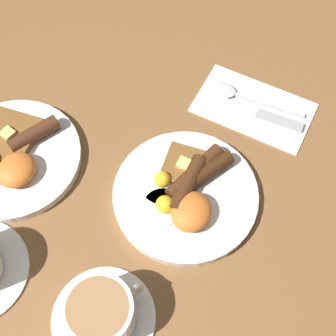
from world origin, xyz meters
name	(u,v)px	position (x,y,z in m)	size (l,w,h in m)	color
ground_plane	(185,197)	(0.00, 0.00, 0.00)	(3.00, 3.00, 0.00)	brown
breakfast_plate_near	(186,192)	(0.00, 0.00, 0.01)	(0.23, 0.23, 0.05)	silver
breakfast_plate_far	(11,156)	(-0.06, 0.29, 0.01)	(0.23, 0.23, 0.04)	silver
teacup_near	(102,314)	(-0.22, 0.02, 0.03)	(0.15, 0.15, 0.07)	silver
napkin	(254,107)	(0.21, -0.04, 0.00)	(0.12, 0.20, 0.01)	white
knife	(257,113)	(0.20, -0.05, 0.01)	(0.02, 0.19, 0.01)	silver
spoon	(232,93)	(0.22, 0.01, 0.01)	(0.04, 0.18, 0.01)	silver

